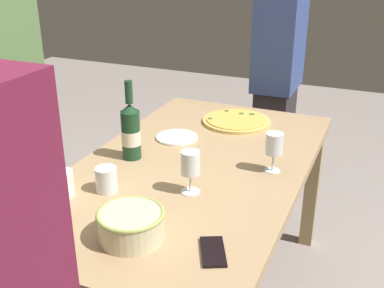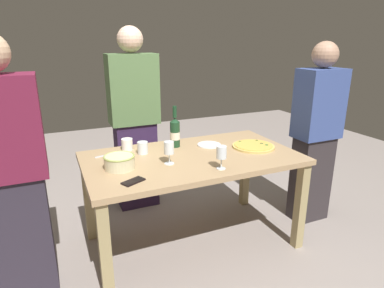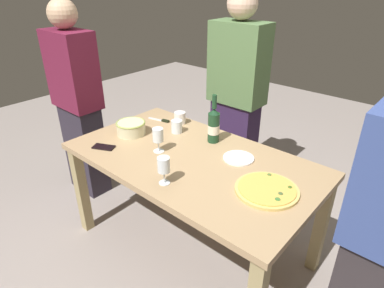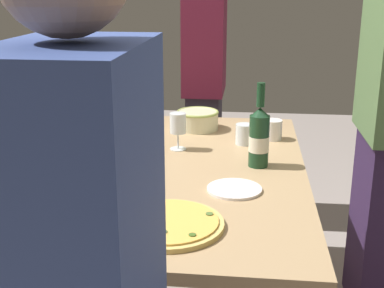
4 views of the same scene
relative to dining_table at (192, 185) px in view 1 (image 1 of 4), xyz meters
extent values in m
cube|color=tan|center=(0.00, 0.00, 0.07)|extent=(1.60, 0.90, 0.04)
cube|color=tan|center=(0.74, -0.40, -0.30)|extent=(0.07, 0.07, 0.71)
cube|color=tan|center=(0.74, 0.40, -0.30)|extent=(0.07, 0.07, 0.71)
cylinder|color=#D9B863|center=(0.54, -0.01, 0.10)|extent=(0.34, 0.34, 0.02)
cylinder|color=#EFB44E|center=(0.54, -0.01, 0.11)|extent=(0.31, 0.31, 0.01)
cylinder|color=#516D32|center=(0.49, 0.11, 0.12)|extent=(0.02, 0.02, 0.00)
cylinder|color=#426021|center=(0.63, 0.07, 0.12)|extent=(0.02, 0.02, 0.00)
cylinder|color=#3D7634|center=(0.63, -0.07, 0.12)|extent=(0.03, 0.03, 0.00)
cylinder|color=#496132|center=(0.62, -0.01, 0.12)|extent=(0.03, 0.03, 0.00)
cylinder|color=beige|center=(-0.55, -0.03, 0.14)|extent=(0.21, 0.21, 0.09)
torus|color=#A5B65A|center=(-0.55, -0.03, 0.18)|extent=(0.21, 0.21, 0.01)
cylinder|color=#193D23|center=(-0.04, 0.26, 0.20)|extent=(0.08, 0.08, 0.21)
cone|color=#193D23|center=(-0.04, 0.26, 0.31)|extent=(0.08, 0.08, 0.04)
cylinder|color=#193D23|center=(-0.04, 0.26, 0.38)|extent=(0.03, 0.03, 0.09)
cylinder|color=#EBE3C7|center=(-0.04, 0.26, 0.19)|extent=(0.08, 0.08, 0.06)
cylinder|color=white|center=(0.08, -0.32, 0.09)|extent=(0.06, 0.06, 0.00)
cylinder|color=white|center=(0.08, -0.32, 0.13)|extent=(0.01, 0.01, 0.07)
cylinder|color=white|center=(0.08, -0.32, 0.21)|extent=(0.07, 0.07, 0.09)
cylinder|color=maroon|center=(0.08, -0.32, 0.18)|extent=(0.06, 0.06, 0.03)
cylinder|color=white|center=(-0.21, -0.09, 0.09)|extent=(0.07, 0.07, 0.00)
cylinder|color=white|center=(-0.21, -0.09, 0.13)|extent=(0.01, 0.01, 0.07)
cylinder|color=white|center=(-0.21, -0.09, 0.21)|extent=(0.07, 0.07, 0.09)
cylinder|color=maroon|center=(-0.21, -0.09, 0.18)|extent=(0.06, 0.06, 0.03)
cylinder|color=white|center=(-0.42, 0.33, 0.14)|extent=(0.09, 0.09, 0.09)
cylinder|color=white|center=(-0.33, 0.20, 0.14)|extent=(0.08, 0.08, 0.09)
cylinder|color=white|center=(0.23, 0.18, 0.10)|extent=(0.20, 0.20, 0.01)
cube|color=black|center=(-0.53, -0.29, 0.10)|extent=(0.16, 0.13, 0.01)
cube|color=silver|center=(-0.61, 0.26, 0.10)|extent=(0.14, 0.05, 0.01)
cube|color=black|center=(-0.52, 0.28, 0.10)|extent=(0.06, 0.04, 0.02)
cube|color=#2E1D3E|center=(-0.23, 0.82, -0.24)|extent=(0.38, 0.20, 0.84)
cube|color=#2F292C|center=(1.14, -0.07, -0.27)|extent=(0.32, 0.20, 0.78)
cube|color=#384C8D|center=(1.14, -0.07, 0.41)|extent=(0.38, 0.24, 0.58)
camera|label=1|loc=(-1.62, -0.70, 0.95)|focal=44.33mm
camera|label=2|loc=(-0.95, -2.15, 0.94)|focal=30.92mm
camera|label=3|loc=(1.19, -1.36, 1.13)|focal=30.73mm
camera|label=4|loc=(1.95, 0.22, 0.80)|focal=48.65mm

